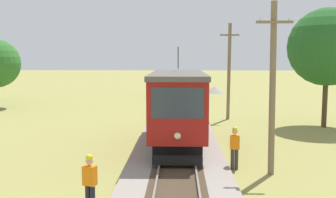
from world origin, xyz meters
The scene contains 8 objects.
red_tram centered at (0.00, 19.51, 2.19)m, with size 2.60×8.54×4.79m.
freight_car centered at (0.00, 42.75, 1.56)m, with size 2.40×5.20×2.31m.
utility_pole_near_tram centered at (3.68, 15.37, 3.45)m, with size 1.40×0.54×6.71m.
utility_pole_mid centered at (3.68, 28.07, 3.59)m, with size 1.40×0.59×7.00m.
gravel_pile centered at (4.57, 48.24, 0.44)m, with size 3.07×3.07×0.87m, color gray.
track_worker centered at (-2.54, 11.35, 0.98)m, with size 0.43×0.34×1.78m.
second_worker centered at (2.33, 15.78, 0.98)m, with size 0.40×0.27×1.78m.
tree_right_near centered at (9.56, 25.24, 5.22)m, with size 5.00×5.00×7.72m.
Camera 1 is at (0.06, 0.94, 4.58)m, focal length 39.69 mm.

